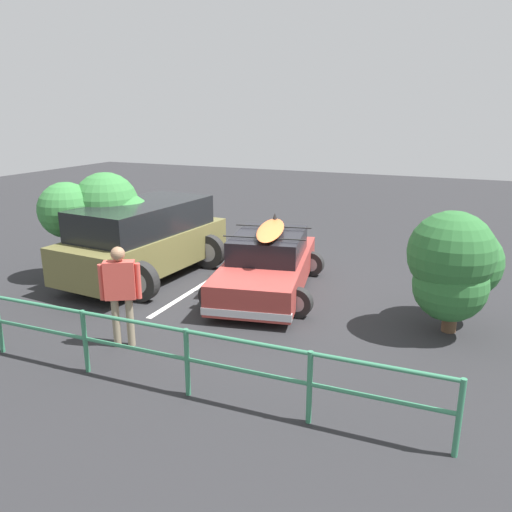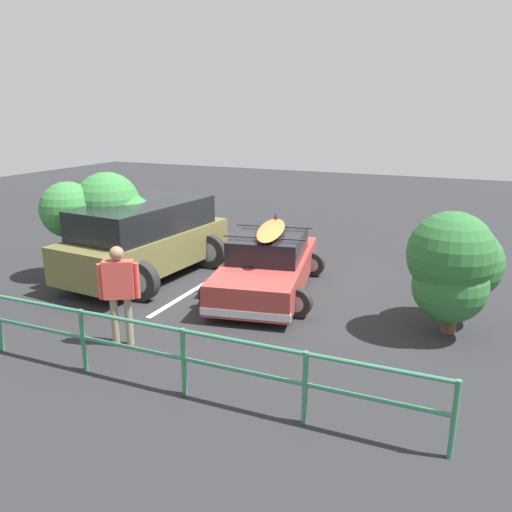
{
  "view_description": "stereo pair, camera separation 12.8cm",
  "coord_description": "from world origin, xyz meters",
  "views": [
    {
      "loc": [
        -3.99,
        9.35,
        3.76
      ],
      "look_at": [
        -0.15,
        0.49,
        0.95
      ],
      "focal_mm": 35.0,
      "sensor_mm": 36.0,
      "label": 1
    },
    {
      "loc": [
        -4.11,
        9.3,
        3.76
      ],
      "look_at": [
        -0.15,
        0.49,
        0.95
      ],
      "focal_mm": 35.0,
      "sensor_mm": 36.0,
      "label": 2
    }
  ],
  "objects": [
    {
      "name": "sedan_car",
      "position": [
        -0.14,
        -0.15,
        0.59
      ],
      "size": [
        2.71,
        4.35,
        1.52
      ],
      "color": "#9E3833",
      "rests_on": "ground"
    },
    {
      "name": "person_bystander",
      "position": [
        1.03,
        3.28,
        1.03
      ],
      "size": [
        0.59,
        0.41,
        1.71
      ],
      "color": "gray",
      "rests_on": "ground"
    },
    {
      "name": "bush_near_left",
      "position": [
        -3.88,
        0.47,
        1.2
      ],
      "size": [
        1.61,
        2.03,
        2.19
      ],
      "color": "brown",
      "rests_on": "ground"
    },
    {
      "name": "bush_near_right",
      "position": [
        3.73,
        0.22,
        1.32
      ],
      "size": [
        2.28,
        2.55,
        2.43
      ],
      "color": "brown",
      "rests_on": "ground"
    },
    {
      "name": "parking_stripe",
      "position": [
        1.34,
        -0.11,
        0.0
      ],
      "size": [
        0.12,
        4.57,
        0.0
      ],
      "primitive_type": "cube",
      "rotation": [
        0.0,
        0.0,
        1.57
      ],
      "color": "silver",
      "rests_on": "ground"
    },
    {
      "name": "railing_fence",
      "position": [
        0.14,
        4.18,
        0.66
      ],
      "size": [
        8.65,
        0.31,
        0.98
      ],
      "color": "#387F5B",
      "rests_on": "ground"
    },
    {
      "name": "ground_plane",
      "position": [
        0.0,
        0.0,
        -0.01
      ],
      "size": [
        44.0,
        44.0,
        0.02
      ],
      "primitive_type": "cube",
      "color": "#28282B",
      "rests_on": "ground"
    },
    {
      "name": "suv_car",
      "position": [
        2.83,
        0.09,
        0.91
      ],
      "size": [
        2.88,
        4.54,
        1.76
      ],
      "color": "brown",
      "rests_on": "ground"
    }
  ]
}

